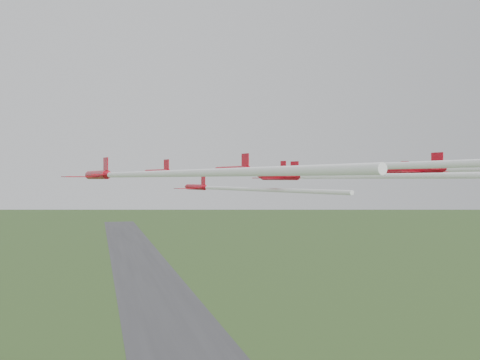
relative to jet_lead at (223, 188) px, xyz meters
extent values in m
cube|color=#363638|center=(5.11, 188.58, -55.67)|extent=(38.00, 900.00, 0.04)
cylinder|color=red|center=(-2.88, 13.01, 0.03)|extent=(3.09, 9.06, 1.17)
cone|color=red|center=(-4.06, 18.35, 0.03)|extent=(1.55, 2.12, 1.17)
cone|color=red|center=(-1.77, 7.99, 0.03)|extent=(1.31, 1.47, 1.06)
ellipsoid|color=black|center=(-3.34, 15.09, 0.45)|extent=(0.65, 1.08, 0.34)
cube|color=red|center=(-2.70, 12.18, -0.24)|extent=(9.72, 4.71, 0.11)
cube|color=red|center=(-1.98, 8.97, 0.03)|extent=(4.42, 2.16, 0.08)
cube|color=red|center=(-2.03, 9.18, 1.20)|extent=(0.52, 1.89, 2.12)
cylinder|color=white|center=(3.20, -14.47, -0.02)|extent=(10.30, 43.90, 0.64)
cylinder|color=red|center=(-12.60, -2.65, 2.85)|extent=(3.83, 8.77, 1.15)
cone|color=red|center=(-14.26, 2.45, 2.85)|extent=(1.67, 2.14, 1.15)
cone|color=red|center=(-11.04, -7.46, 2.85)|extent=(1.38, 1.51, 1.04)
ellipsoid|color=black|center=(-13.24, -0.67, 3.27)|extent=(0.72, 1.08, 0.33)
cube|color=red|center=(-12.34, -3.45, 2.59)|extent=(9.55, 5.41, 0.10)
cube|color=red|center=(-11.34, -6.52, 2.85)|extent=(4.35, 2.48, 0.08)
cube|color=red|center=(-11.41, -6.32, 4.00)|extent=(0.68, 1.82, 2.08)
cylinder|color=white|center=(-5.44, -24.69, 2.80)|extent=(11.44, 33.58, 0.62)
cylinder|color=red|center=(10.87, 3.43, 3.27)|extent=(3.41, 7.72, 1.01)
cone|color=red|center=(9.38, 7.91, 3.27)|extent=(1.48, 1.89, 1.01)
cone|color=red|center=(12.27, -0.80, 3.27)|extent=(1.22, 1.33, 0.92)
ellipsoid|color=black|center=(10.29, 5.17, 3.64)|extent=(0.64, 0.95, 0.29)
cube|color=red|center=(11.10, 2.73, 3.04)|extent=(8.42, 4.80, 0.09)
cube|color=red|center=(11.99, 0.03, 3.27)|extent=(3.83, 2.20, 0.07)
cube|color=red|center=(11.94, 0.20, 4.28)|extent=(0.61, 1.60, 1.84)
cylinder|color=white|center=(19.11, -21.47, 3.22)|extent=(13.90, 40.56, 0.55)
cylinder|color=red|center=(-22.72, -20.99, 2.28)|extent=(3.52, 9.20, 1.19)
cone|color=red|center=(-24.15, -15.61, 2.28)|extent=(1.65, 2.19, 1.19)
cone|color=red|center=(-21.36, -26.07, 2.28)|extent=(1.38, 1.53, 1.08)
ellipsoid|color=black|center=(-23.27, -18.90, 2.71)|extent=(0.70, 1.11, 0.35)
cube|color=red|center=(-22.49, -21.83, 2.00)|extent=(9.93, 5.17, 0.11)
cube|color=red|center=(-21.63, -25.07, 2.28)|extent=(4.52, 2.37, 0.09)
cube|color=red|center=(-21.68, -24.86, 3.47)|extent=(0.61, 1.91, 2.17)
cylinder|color=white|center=(-15.02, -49.85, 2.22)|extent=(13.00, 46.58, 0.65)
cylinder|color=red|center=(5.09, -17.24, 2.12)|extent=(3.65, 9.17, 1.19)
cone|color=red|center=(3.57, -11.88, 2.12)|extent=(1.68, 2.20, 1.19)
cone|color=red|center=(6.52, -22.29, 2.12)|extent=(1.39, 1.54, 1.08)
ellipsoid|color=black|center=(4.50, -15.16, 2.55)|extent=(0.72, 1.11, 0.35)
cube|color=red|center=(5.32, -18.07, 1.85)|extent=(9.93, 5.30, 0.11)
cube|color=red|center=(6.24, -21.30, 2.12)|extent=(4.52, 2.43, 0.09)
cube|color=red|center=(6.18, -21.09, 3.31)|extent=(0.63, 1.90, 2.16)
cylinder|color=white|center=(12.72, -44.16, 2.07)|extent=(12.70, 42.79, 0.65)
cylinder|color=red|center=(27.54, -12.04, 2.66)|extent=(3.14, 8.57, 1.11)
cone|color=red|center=(26.28, -7.02, 2.66)|extent=(1.51, 2.03, 1.11)
cone|color=red|center=(28.72, -16.78, 2.66)|extent=(1.27, 1.42, 1.01)
ellipsoid|color=black|center=(27.05, -10.09, 3.07)|extent=(0.64, 1.03, 0.32)
cube|color=red|center=(27.73, -12.83, 2.41)|extent=(9.22, 4.68, 0.10)
cube|color=red|center=(28.49, -15.85, 2.66)|extent=(4.20, 2.15, 0.08)
cube|color=red|center=(28.44, -15.66, 3.77)|extent=(0.54, 1.78, 2.01)
cylinder|color=red|center=(-7.14, -35.01, 2.76)|extent=(2.73, 7.63, 0.99)
cone|color=red|center=(-8.21, -30.53, 2.76)|extent=(1.33, 1.80, 0.99)
cone|color=red|center=(-6.13, -39.24, 2.76)|extent=(1.12, 1.25, 0.90)
ellipsoid|color=black|center=(-7.56, -33.27, 3.11)|extent=(0.56, 0.92, 0.29)
cube|color=red|center=(-6.97, -35.71, 2.53)|extent=(8.21, 4.10, 0.09)
cube|color=red|center=(-6.33, -38.41, 2.76)|extent=(3.73, 1.88, 0.07)
cube|color=red|center=(-6.37, -38.24, 3.74)|extent=(0.46, 1.59, 1.79)
cylinder|color=white|center=(-2.05, -56.28, 2.71)|extent=(8.46, 33.25, 0.54)
cylinder|color=red|center=(20.74, -30.37, 3.02)|extent=(3.40, 9.27, 1.20)
cone|color=red|center=(19.38, -24.93, 3.02)|extent=(1.64, 2.19, 1.20)
cone|color=red|center=(22.02, -35.50, 3.02)|extent=(1.37, 1.53, 1.09)
ellipsoid|color=black|center=(20.21, -28.26, 3.46)|extent=(0.69, 1.11, 0.35)
cube|color=red|center=(20.95, -31.22, 2.75)|extent=(9.99, 5.06, 0.11)
cube|color=red|center=(21.77, -34.49, 3.02)|extent=(4.54, 2.32, 0.09)
cube|color=red|center=(21.71, -34.28, 4.22)|extent=(0.58, 1.93, 2.18)
camera|label=1|loc=(-22.73, -97.18, 1.70)|focal=40.00mm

